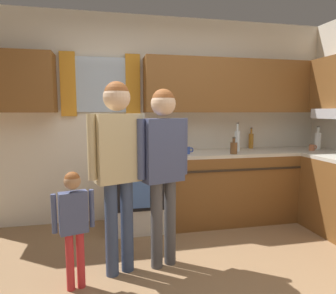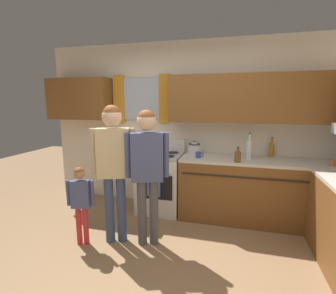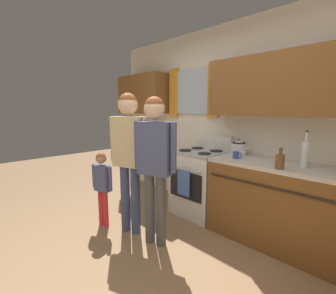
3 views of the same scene
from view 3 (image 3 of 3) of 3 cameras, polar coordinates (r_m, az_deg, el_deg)
name	(u,v)px [view 3 (image 3 of 3)]	position (r m, az deg, el deg)	size (l,w,h in m)	color
ground_plane	(120,276)	(2.42, -11.56, -28.52)	(12.00, 12.00, 0.00)	#93704C
back_wall_unit	(238,109)	(3.23, 16.70, 8.85)	(4.60, 0.42, 2.60)	silver
stove_oven	(200,181)	(3.36, 7.86, -8.25)	(0.65, 0.67, 1.10)	silver
bottle_tall_clear	(305,153)	(2.66, 30.43, -1.38)	(0.07, 0.07, 0.37)	silver
bottle_squat_brown	(280,161)	(2.50, 25.65, -3.11)	(0.08, 0.08, 0.21)	brown
mug_cobalt_blue	(236,155)	(2.84, 16.32, -1.88)	(0.11, 0.07, 0.08)	#2D479E
stovetop_kettle	(239,147)	(3.07, 16.87, -0.09)	(0.27, 0.20, 0.21)	silver
adult_holding_child	(129,147)	(2.72, -9.51, -0.02)	(0.49, 0.28, 1.65)	#38476B
adult_in_plaid	(155,154)	(2.45, -3.25, -1.72)	(0.48, 0.26, 1.60)	#4C4C51
small_child	(102,181)	(3.04, -15.80, -7.91)	(0.31, 0.14, 0.95)	red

